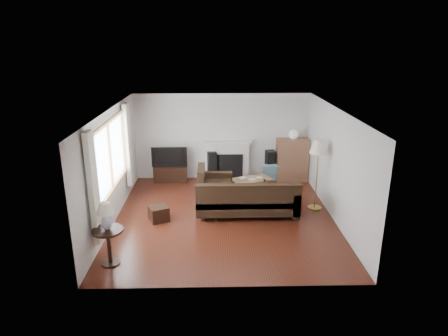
{
  "coord_description": "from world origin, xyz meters",
  "views": [
    {
      "loc": [
        -0.21,
        -8.47,
        3.97
      ],
      "look_at": [
        0.0,
        0.3,
        1.1
      ],
      "focal_mm": 32.0,
      "sensor_mm": 36.0,
      "label": 1
    }
  ],
  "objects_px": {
    "coffee_table": "(251,186)",
    "floor_lamp": "(317,175)",
    "sectional_sofa": "(247,198)",
    "bookshelf": "(292,160)",
    "tv_stand": "(171,173)",
    "side_table": "(109,247)"
  },
  "relations": [
    {
      "from": "side_table",
      "to": "tv_stand",
      "type": "bearing_deg",
      "value": 81.72
    },
    {
      "from": "bookshelf",
      "to": "floor_lamp",
      "type": "height_order",
      "value": "floor_lamp"
    },
    {
      "from": "tv_stand",
      "to": "bookshelf",
      "type": "relative_size",
      "value": 0.76
    },
    {
      "from": "sectional_sofa",
      "to": "floor_lamp",
      "type": "bearing_deg",
      "value": 10.37
    },
    {
      "from": "bookshelf",
      "to": "coffee_table",
      "type": "bearing_deg",
      "value": -141.17
    },
    {
      "from": "tv_stand",
      "to": "coffee_table",
      "type": "xyz_separation_m",
      "value": [
        2.26,
        -1.01,
        -0.03
      ]
    },
    {
      "from": "sectional_sofa",
      "to": "floor_lamp",
      "type": "relative_size",
      "value": 1.49
    },
    {
      "from": "sectional_sofa",
      "to": "coffee_table",
      "type": "bearing_deg",
      "value": 80.54
    },
    {
      "from": "coffee_table",
      "to": "floor_lamp",
      "type": "height_order",
      "value": "floor_lamp"
    },
    {
      "from": "side_table",
      "to": "sectional_sofa",
      "type": "bearing_deg",
      "value": 38.09
    },
    {
      "from": "tv_stand",
      "to": "sectional_sofa",
      "type": "xyz_separation_m",
      "value": [
        2.03,
        -2.37,
        0.18
      ]
    },
    {
      "from": "sectional_sofa",
      "to": "bookshelf",
      "type": "bearing_deg",
      "value": 57.89
    },
    {
      "from": "floor_lamp",
      "to": "sectional_sofa",
      "type": "bearing_deg",
      "value": -169.63
    },
    {
      "from": "sectional_sofa",
      "to": "coffee_table",
      "type": "relative_size",
      "value": 2.46
    },
    {
      "from": "coffee_table",
      "to": "tv_stand",
      "type": "bearing_deg",
      "value": 132.55
    },
    {
      "from": "bookshelf",
      "to": "sectional_sofa",
      "type": "height_order",
      "value": "bookshelf"
    },
    {
      "from": "bookshelf",
      "to": "coffee_table",
      "type": "relative_size",
      "value": 1.18
    },
    {
      "from": "sectional_sofa",
      "to": "tv_stand",
      "type": "bearing_deg",
      "value": 130.65
    },
    {
      "from": "tv_stand",
      "to": "bookshelf",
      "type": "xyz_separation_m",
      "value": [
        3.52,
        0.01,
        0.38
      ]
    },
    {
      "from": "coffee_table",
      "to": "sectional_sofa",
      "type": "bearing_deg",
      "value": -122.83
    },
    {
      "from": "tv_stand",
      "to": "sectional_sofa",
      "type": "height_order",
      "value": "sectional_sofa"
    },
    {
      "from": "bookshelf",
      "to": "floor_lamp",
      "type": "distance_m",
      "value": 2.09
    }
  ]
}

